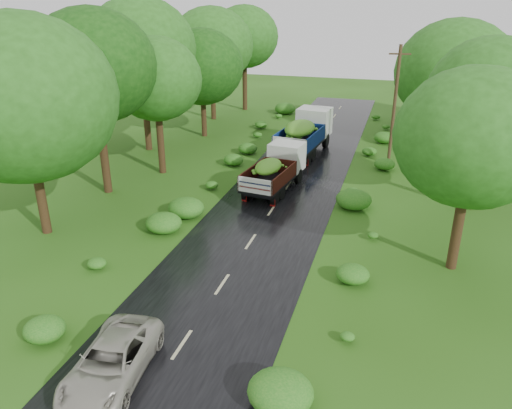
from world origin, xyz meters
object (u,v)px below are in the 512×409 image
at_px(truck_near, 276,168).
at_px(truck_far, 306,131).
at_px(car, 112,361).
at_px(utility_pole, 395,105).

height_order(truck_near, truck_far, truck_far).
height_order(car, utility_pole, utility_pole).
bearing_deg(car, utility_pole, 67.67).
bearing_deg(truck_near, truck_far, 96.13).
distance_m(truck_far, utility_pole, 6.70).
relative_size(truck_near, truck_far, 0.84).
xyz_separation_m(car, utility_pole, (7.17, 24.41, 3.52)).
xyz_separation_m(truck_far, car, (-1.00, -25.32, -1.03)).
height_order(truck_far, car, truck_far).
height_order(truck_near, utility_pole, utility_pole).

